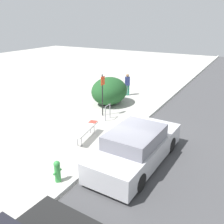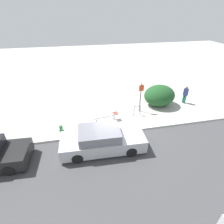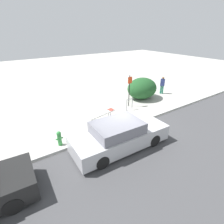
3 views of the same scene
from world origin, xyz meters
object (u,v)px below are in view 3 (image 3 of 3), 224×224
object	(u,v)px
fire_hydrant	(59,138)
parked_car_near	(120,136)
bike_rack	(130,103)
sign_post	(129,88)
pedestrian	(162,85)
bench	(102,114)

from	to	relation	value
fire_hydrant	parked_car_near	world-z (taller)	parked_car_near
bike_rack	sign_post	xyz separation A→B (m)	(0.39, 0.54, 0.88)
bike_rack	pedestrian	size ratio (longest dim) A/B	0.55
pedestrian	fire_hydrant	bearing A→B (deg)	-105.70
bench	pedestrian	bearing A→B (deg)	1.60
bike_rack	parked_car_near	size ratio (longest dim) A/B	0.17
sign_post	pedestrian	xyz separation A→B (m)	(4.15, 0.54, -0.58)
bench	fire_hydrant	distance (m)	3.14
bike_rack	pedestrian	bearing A→B (deg)	13.45
fire_hydrant	parked_car_near	size ratio (longest dim) A/B	0.16
sign_post	parked_car_near	world-z (taller)	sign_post
bike_rack	bench	bearing A→B (deg)	-172.18
sign_post	fire_hydrant	size ratio (longest dim) A/B	3.01
fire_hydrant	sign_post	bearing A→B (deg)	17.40
bench	bike_rack	bearing A→B (deg)	-2.08
bike_rack	parked_car_near	distance (m)	4.37
sign_post	pedestrian	distance (m)	4.23
bench	parked_car_near	distance (m)	2.80
sign_post	pedestrian	world-z (taller)	sign_post
parked_car_near	bench	bearing A→B (deg)	78.58
parked_car_near	sign_post	bearing A→B (deg)	48.00
sign_post	bike_rack	bearing A→B (deg)	-125.52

